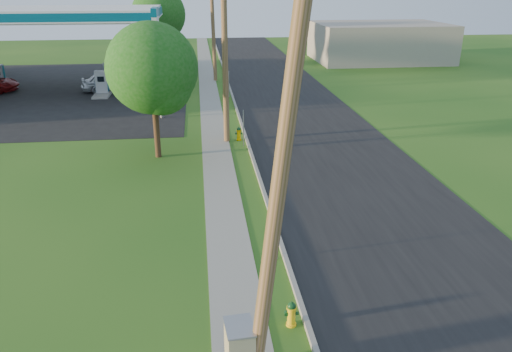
{
  "coord_description": "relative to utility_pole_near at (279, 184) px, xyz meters",
  "views": [
    {
      "loc": [
        -2.05,
        -9.68,
        8.43
      ],
      "look_at": [
        0.0,
        8.0,
        1.4
      ],
      "focal_mm": 35.0,
      "sensor_mm": 36.0,
      "label": 1
    }
  ],
  "objects": [
    {
      "name": "ground_plane",
      "position": [
        0.6,
        1.0,
        -4.8
      ],
      "size": [
        140.0,
        140.0,
        0.0
      ],
      "primitive_type": "plane",
      "color": "#205217",
      "rests_on": "ground"
    },
    {
      "name": "road",
      "position": [
        5.1,
        11.0,
        -4.79
      ],
      "size": [
        8.0,
        120.0,
        0.02
      ],
      "primitive_type": "cube",
      "color": "black",
      "rests_on": "ground"
    },
    {
      "name": "curb",
      "position": [
        1.1,
        11.0,
        -4.73
      ],
      "size": [
        0.15,
        120.0,
        0.15
      ],
      "primitive_type": "cube",
      "color": "gray",
      "rests_on": "ground"
    },
    {
      "name": "sidewalk",
      "position": [
        -0.65,
        11.0,
        -4.79
      ],
      "size": [
        1.5,
        120.0,
        0.03
      ],
      "primitive_type": "cube",
      "color": "gray",
      "rests_on": "ground"
    },
    {
      "name": "forecourt",
      "position": [
        -15.4,
        33.0,
        -4.79
      ],
      "size": [
        26.0,
        28.0,
        0.02
      ],
      "primitive_type": "cube",
      "color": "black",
      "rests_on": "ground"
    },
    {
      "name": "utility_pole_near",
      "position": [
        0.0,
        0.0,
        0.0
      ],
      "size": [
        1.4,
        0.32,
        9.48
      ],
      "color": "brown",
      "rests_on": "ground"
    },
    {
      "name": "utility_pole_mid",
      "position": [
        -0.0,
        18.0,
        0.15
      ],
      "size": [
        1.4,
        0.32,
        9.8
      ],
      "color": "brown",
      "rests_on": "ground"
    },
    {
      "name": "utility_pole_far",
      "position": [
        -0.0,
        36.0,
        0.0
      ],
      "size": [
        1.4,
        0.32,
        9.5
      ],
      "color": "brown",
      "rests_on": "ground"
    },
    {
      "name": "sign_post_near",
      "position": [
        0.85,
        5.2,
        -3.8
      ],
      "size": [
        0.05,
        0.04,
        2.0
      ],
      "primitive_type": "cube",
      "color": "gray",
      "rests_on": "ground"
    },
    {
      "name": "sign_post_mid",
      "position": [
        0.85,
        17.0,
        -3.8
      ],
      "size": [
        0.05,
        0.04,
        2.0
      ],
      "primitive_type": "cube",
      "color": "gray",
      "rests_on": "ground"
    },
    {
      "name": "sign_post_far",
      "position": [
        0.85,
        29.2,
        -3.8
      ],
      "size": [
        0.05,
        0.04,
        2.0
      ],
      "primitive_type": "cube",
      "color": "gray",
      "rests_on": "ground"
    },
    {
      "name": "gas_canopy",
      "position": [
        -13.4,
        33.0,
        1.09
      ],
      "size": [
        18.18,
        9.18,
        6.4
      ],
      "color": "silver",
      "rests_on": "ground"
    },
    {
      "name": "fuel_pump_ne",
      "position": [
        -8.9,
        31.0,
        -4.08
      ],
      "size": [
        1.2,
        3.2,
        1.9
      ],
      "color": "gray",
      "rests_on": "ground"
    },
    {
      "name": "fuel_pump_se",
      "position": [
        -8.9,
        35.0,
        -4.08
      ],
      "size": [
        1.2,
        3.2,
        1.9
      ],
      "color": "gray",
      "rests_on": "ground"
    },
    {
      "name": "price_pylon",
      "position": [
        -3.9,
        23.5,
        0.63
      ],
      "size": [
        0.34,
        2.04,
        6.85
      ],
      "color": "gray",
      "rests_on": "ground"
    },
    {
      "name": "distant_building",
      "position": [
        18.6,
        46.0,
        -2.8
      ],
      "size": [
        14.0,
        10.0,
        4.0
      ],
      "primitive_type": "cube",
      "color": "gray",
      "rests_on": "ground"
    },
    {
      "name": "tree_verge",
      "position": [
        -3.53,
        15.7,
        -0.51
      ],
      "size": [
        4.4,
        4.4,
        6.68
      ],
      "color": "#3D2518",
      "rests_on": "ground"
    },
    {
      "name": "tree_lot",
      "position": [
        -4.92,
        42.72,
        0.27
      ],
      "size": [
        5.2,
        5.2,
        7.88
      ],
      "color": "#3D2518",
      "rests_on": "ground"
    },
    {
      "name": "hydrant_near",
      "position": [
        0.7,
        1.84,
        -4.45
      ],
      "size": [
        0.38,
        0.34,
        0.73
      ],
      "color": "yellow",
      "rests_on": "ground"
    },
    {
      "name": "hydrant_mid",
      "position": [
        0.68,
        18.11,
        -4.42
      ],
      "size": [
        0.4,
        0.36,
        0.78
      ],
      "color": "#EEB002",
      "rests_on": "ground"
    },
    {
      "name": "hydrant_far",
      "position": [
        0.51,
        28.47,
        -4.45
      ],
      "size": [
        0.37,
        0.33,
        0.73
      ],
      "color": "#E7CE00",
      "rests_on": "ground"
    },
    {
      "name": "utility_cabinet",
      "position": [
        -0.78,
        0.2,
        -4.1
      ],
      "size": [
        0.69,
        0.87,
        1.41
      ],
      "color": "tan",
      "rests_on": "ground"
    },
    {
      "name": "car_silver",
      "position": [
        -8.41,
        32.47,
        -4.01
      ],
      "size": [
        4.97,
        2.9,
        1.59
      ],
      "primitive_type": "imported",
      "rotation": [
        0.0,
        0.0,
        1.8
      ],
      "color": "silver",
      "rests_on": "ground"
    }
  ]
}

